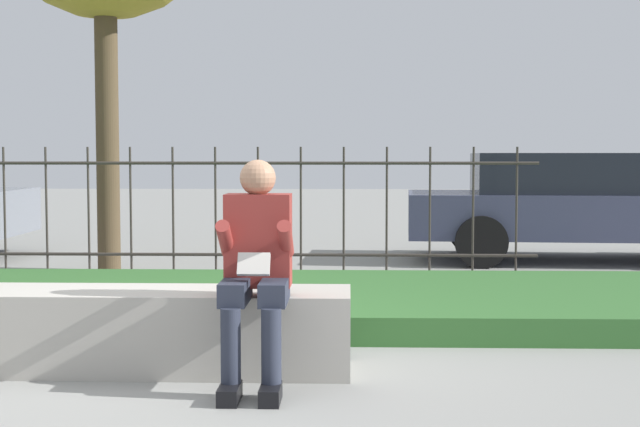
% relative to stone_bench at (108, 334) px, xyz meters
% --- Properties ---
extents(ground_plane, '(60.00, 60.00, 0.00)m').
position_rel_stone_bench_xyz_m(ground_plane, '(0.09, 0.00, -0.22)').
color(ground_plane, gray).
extents(stone_bench, '(2.98, 0.59, 0.50)m').
position_rel_stone_bench_xyz_m(stone_bench, '(0.00, 0.00, 0.00)').
color(stone_bench, '#ADA89E').
rests_on(stone_bench, ground_plane).
extents(person_seated_reader, '(0.42, 0.73, 1.30)m').
position_rel_stone_bench_xyz_m(person_seated_reader, '(0.95, -0.33, 0.50)').
color(person_seated_reader, black).
rests_on(person_seated_reader, ground_plane).
extents(grass_berm, '(8.71, 2.57, 0.20)m').
position_rel_stone_bench_xyz_m(grass_berm, '(0.09, 1.99, -0.12)').
color(grass_berm, '#33662D').
rests_on(grass_berm, ground_plane).
extents(iron_fence, '(6.71, 0.03, 1.41)m').
position_rel_stone_bench_xyz_m(iron_fence, '(0.09, 3.89, 0.51)').
color(iron_fence, '#332D28').
rests_on(iron_fence, ground_plane).
extents(car_parked_right, '(4.58, 2.16, 1.35)m').
position_rel_stone_bench_xyz_m(car_parked_right, '(4.43, 5.87, 0.50)').
color(car_parked_right, '#383D56').
rests_on(car_parked_right, ground_plane).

